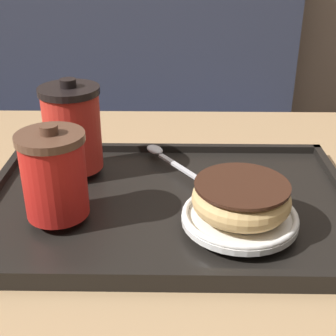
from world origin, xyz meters
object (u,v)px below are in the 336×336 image
(coffee_cup_front, at_px, (54,174))
(donut_chocolate_glazed, at_px, (241,198))
(spoon, at_px, (164,156))
(coffee_cup_rear, at_px, (72,128))

(coffee_cup_front, xyz_separation_m, donut_chocolate_glazed, (0.23, -0.02, -0.02))
(spoon, bearing_deg, coffee_cup_front, 106.11)
(donut_chocolate_glazed, bearing_deg, coffee_cup_front, 175.94)
(spoon, bearing_deg, donut_chocolate_glazed, 173.33)
(coffee_cup_rear, xyz_separation_m, spoon, (0.14, 0.03, -0.06))
(coffee_cup_rear, relative_size, donut_chocolate_glazed, 1.14)
(coffee_cup_rear, height_order, donut_chocolate_glazed, coffee_cup_rear)
(donut_chocolate_glazed, relative_size, spoon, 0.85)
(coffee_cup_front, distance_m, donut_chocolate_glazed, 0.23)
(coffee_cup_front, bearing_deg, spoon, 51.35)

